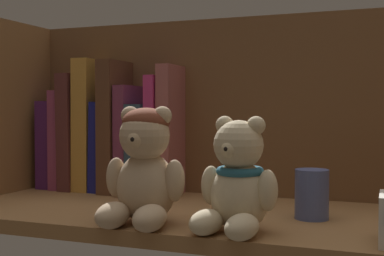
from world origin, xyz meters
TOP-DOWN VIEW (x-y plane):
  - shelf_board at (0.00, 0.00)cm, footprint 79.24×30.50cm
  - shelf_back_panel at (0.00, 15.85)cm, footprint 81.64×1.20cm
  - book_0 at (-36.68, 13.08)cm, footprint 2.88×9.58cm
  - book_1 at (-34.00, 13.08)cm, footprint 1.90×10.71cm
  - book_2 at (-31.47, 13.08)cm, footprint 2.90×11.79cm
  - book_3 at (-28.28, 13.08)cm, footprint 3.39×10.80cm
  - book_4 at (-25.40, 13.08)cm, footprint 2.41×10.70cm
  - book_5 at (-22.71, 13.08)cm, footprint 2.80×13.06cm
  - book_6 at (-19.98, 13.08)cm, footprint 2.10×12.14cm
  - book_7 at (-17.12, 13.08)cm, footprint 3.05×13.01cm
  - book_8 at (-14.42, 13.08)cm, footprint 1.80×11.88cm
  - book_9 at (-12.06, 13.08)cm, footprint 2.36×10.97cm
  - teddy_bear_larger at (-6.29, -10.86)cm, footprint 11.01×11.12cm
  - teddy_bear_smaller at (6.19, -10.89)cm, footprint 10.45×10.86cm
  - pillar_candle at (13.54, 0.25)cm, footprint 4.55×4.55cm

SIDE VIEW (x-z plane):
  - shelf_board at x=0.00cm, z-range 0.00..2.00cm
  - pillar_candle at x=13.54cm, z-range 2.00..8.71cm
  - teddy_bear_smaller at x=6.19cm, z-range 0.98..14.98cm
  - teddy_bear_larger at x=-6.29cm, z-range 1.61..16.83cm
  - book_7 at x=-17.12cm, z-range 2.00..17.69cm
  - book_4 at x=-25.40cm, z-range 1.98..18.16cm
  - book_0 at x=-36.68cm, z-range 2.00..18.36cm
  - book_1 at x=-34.00cm, z-range 2.00..20.26cm
  - book_6 at x=-19.98cm, z-range 2.00..20.99cm
  - book_8 at x=-14.42cm, z-range 2.00..22.57cm
  - book_2 at x=-31.47cm, z-range 1.98..23.31cm
  - book_9 at x=-12.06cm, z-range 2.00..24.40cm
  - book_5 at x=-22.71cm, z-range 2.00..25.45cm
  - book_3 at x=-28.28cm, z-range 1.99..25.93cm
  - shelf_back_panel at x=0.00cm, z-range 0.00..32.59cm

